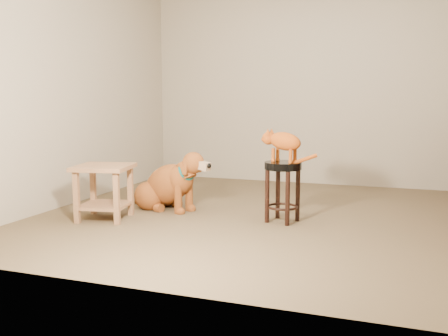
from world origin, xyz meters
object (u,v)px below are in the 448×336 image
at_px(golden_retriever, 169,186).
at_px(tabby_kitten, 282,142).
at_px(padded_stool, 283,179).
at_px(side_table, 104,184).

height_order(golden_retriever, tabby_kitten, tabby_kitten).
relative_size(padded_stool, side_table, 0.95).
bearing_deg(tabby_kitten, golden_retriever, -170.91).
height_order(padded_stool, tabby_kitten, tabby_kitten).
bearing_deg(padded_stool, golden_retriever, 174.50).
bearing_deg(golden_retriever, tabby_kitten, 11.19).
height_order(side_table, golden_retriever, golden_retriever).
xyz_separation_m(padded_stool, side_table, (-1.54, -0.44, -0.05)).
height_order(padded_stool, side_table, padded_stool).
height_order(padded_stool, golden_retriever, golden_retriever).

